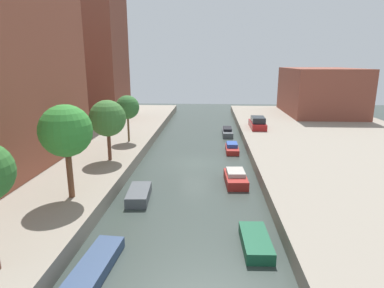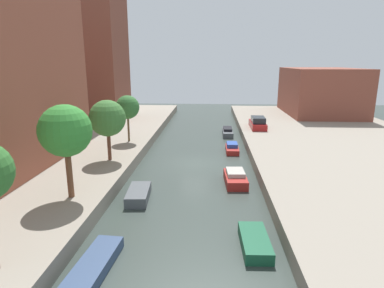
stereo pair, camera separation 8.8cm
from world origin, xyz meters
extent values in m
plane|color=#333D38|center=(0.00, 0.00, 0.00)|extent=(84.00, 84.00, 0.00)
cube|color=gray|center=(-15.00, 0.00, 0.50)|extent=(20.00, 64.00, 1.00)
cube|color=gray|center=(15.00, 0.00, 0.50)|extent=(20.00, 64.00, 1.00)
cube|color=brown|center=(-16.00, 17.60, 11.86)|extent=(10.00, 8.55, 21.72)
cube|color=brown|center=(18.00, 23.52, 4.45)|extent=(10.00, 14.31, 6.89)
cylinder|color=brown|center=(-6.96, -10.23, 2.50)|extent=(0.35, 0.35, 3.00)
sphere|color=#338732|center=(-6.96, -10.23, 5.06)|extent=(3.03, 3.03, 3.03)
cylinder|color=brown|center=(-6.96, -2.57, 2.22)|extent=(0.30, 0.30, 2.44)
sphere|color=#3C7434|center=(-6.96, -2.57, 4.47)|extent=(2.94, 2.94, 2.94)
cylinder|color=brown|center=(-6.96, 3.86, 2.33)|extent=(0.20, 0.20, 2.66)
sphere|color=#336C32|center=(-6.96, 3.86, 4.48)|extent=(2.35, 2.35, 2.35)
cube|color=maroon|center=(7.03, 11.54, 1.37)|extent=(1.75, 4.47, 0.73)
cube|color=#1E2328|center=(7.03, 11.21, 2.07)|extent=(1.53, 2.46, 0.68)
cube|color=#33476B|center=(-3.63, -15.97, 0.27)|extent=(1.58, 4.46, 0.53)
cube|color=#4C5156|center=(-3.36, -8.16, 0.35)|extent=(1.59, 3.23, 0.69)
cube|color=#195638|center=(3.63, -13.53, 0.29)|extent=(1.43, 3.20, 0.58)
cube|color=maroon|center=(3.26, -4.84, 0.33)|extent=(1.69, 3.39, 0.66)
cube|color=#B2ADA3|center=(3.26, -4.65, 0.82)|extent=(1.38, 1.89, 0.30)
cube|color=maroon|center=(3.53, 3.97, 0.25)|extent=(1.25, 3.06, 0.51)
cube|color=#2D4C9E|center=(3.53, 4.26, 0.69)|extent=(1.06, 1.69, 0.38)
cube|color=#4C5156|center=(3.42, 11.76, 0.32)|extent=(1.23, 4.16, 0.63)
cube|color=black|center=(3.42, 11.85, 0.78)|extent=(1.04, 2.29, 0.30)
camera|label=1|loc=(1.32, -28.12, 8.94)|focal=30.65mm
camera|label=2|loc=(1.41, -28.12, 8.94)|focal=30.65mm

